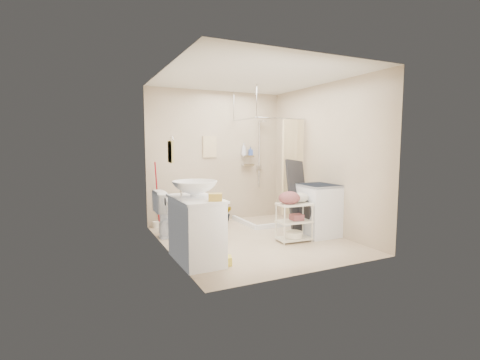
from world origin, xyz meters
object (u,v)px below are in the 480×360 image
object	(u,v)px
toilet	(178,213)
washing_machine	(319,210)
vanity	(196,229)
laundry_rack	(294,219)

from	to	relation	value
toilet	washing_machine	distance (m)	2.39
vanity	laundry_rack	bearing A→B (deg)	6.55
washing_machine	laundry_rack	world-z (taller)	washing_machine
washing_machine	laundry_rack	xyz separation A→B (m)	(-0.59, -0.13, -0.07)
vanity	laundry_rack	world-z (taller)	vanity
toilet	washing_machine	world-z (taller)	washing_machine
vanity	washing_machine	size ratio (longest dim) A/B	1.11
laundry_rack	vanity	bearing A→B (deg)	-168.60
vanity	washing_machine	bearing A→B (deg)	7.78
vanity	toilet	size ratio (longest dim) A/B	1.23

